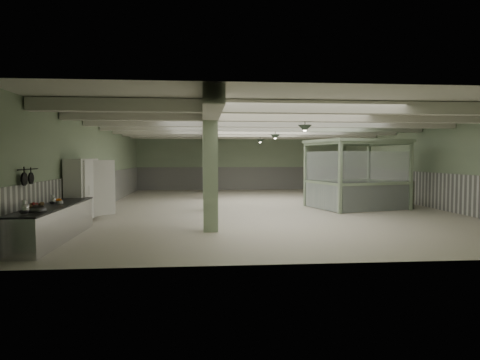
{
  "coord_description": "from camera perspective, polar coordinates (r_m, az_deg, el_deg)",
  "views": [
    {
      "loc": [
        -2.73,
        -18.32,
        2.13
      ],
      "look_at": [
        -1.34,
        -2.52,
        1.3
      ],
      "focal_mm": 32.0,
      "sensor_mm": 36.0,
      "label": 1
    }
  ],
  "objects": [
    {
      "name": "beam_c",
      "position": [
        16.1,
        4.79,
        7.58
      ],
      "size": [
        13.9,
        0.35,
        0.32
      ],
      "primitive_type": "cube",
      "color": "beige",
      "rests_on": "ceiling"
    },
    {
      "name": "wall_front",
      "position": [
        8.76,
        13.14,
        0.76
      ],
      "size": [
        14.0,
        0.02,
        3.6
      ],
      "primitive_type": "cube",
      "color": "#9CB18E",
      "rests_on": "floor"
    },
    {
      "name": "wall_left",
      "position": [
        18.81,
        -18.16,
        1.84
      ],
      "size": [
        0.02,
        20.0,
        3.6
      ],
      "primitive_type": "cube",
      "color": "#9CB18E",
      "rests_on": "floor"
    },
    {
      "name": "orange_bowl",
      "position": [
        12.34,
        -23.03,
        -2.78
      ],
      "size": [
        0.28,
        0.28,
        0.08
      ],
      "primitive_type": "cylinder",
      "rotation": [
        0.0,
        0.0,
        -0.3
      ],
      "color": "#B2B2B7",
      "rests_on": "prep_counter"
    },
    {
      "name": "column_c",
      "position": [
        22.32,
        -4.44,
        2.14
      ],
      "size": [
        0.42,
        0.42,
        3.6
      ],
      "primitive_type": "cube",
      "color": "#A8BF9A",
      "rests_on": "floor"
    },
    {
      "name": "pendant_front",
      "position": [
        13.74,
        8.65,
        6.8
      ],
      "size": [
        0.44,
        0.44,
        0.22
      ],
      "primitive_type": "cone",
      "rotation": [
        3.14,
        0.0,
        0.0
      ],
      "color": "#2B392B",
      "rests_on": "ceiling"
    },
    {
      "name": "beam_b",
      "position": [
        13.66,
        6.6,
        8.4
      ],
      "size": [
        13.9,
        0.35,
        0.32
      ],
      "primitive_type": "cube",
      "color": "beige",
      "rests_on": "ceiling"
    },
    {
      "name": "wall_right",
      "position": [
        20.75,
        22.95,
        1.85
      ],
      "size": [
        0.02,
        20.0,
        3.6
      ],
      "primitive_type": "cube",
      "color": "#9CB18E",
      "rests_on": "floor"
    },
    {
      "name": "pendant_back",
      "position": [
        24.05,
        2.7,
        5.19
      ],
      "size": [
        0.44,
        0.44,
        0.22
      ],
      "primitive_type": "cone",
      "rotation": [
        3.14,
        0.0,
        0.0
      ],
      "color": "#2B392B",
      "rests_on": "ceiling"
    },
    {
      "name": "beam_f",
      "position": [
        23.51,
        1.65,
        6.14
      ],
      "size": [
        13.9,
        0.35,
        0.32
      ],
      "primitive_type": "cube",
      "color": "beige",
      "rests_on": "ceiling"
    },
    {
      "name": "column_b",
      "position": [
        17.32,
        -4.27,
        1.9
      ],
      "size": [
        0.42,
        0.42,
        3.6
      ],
      "primitive_type": "cube",
      "color": "#A8BF9A",
      "rests_on": "floor"
    },
    {
      "name": "column_d",
      "position": [
        26.32,
        -4.54,
        2.27
      ],
      "size": [
        0.42,
        0.42,
        3.6
      ],
      "primitive_type": "cube",
      "color": "#A8BF9A",
      "rests_on": "floor"
    },
    {
      "name": "girder",
      "position": [
        18.36,
        -4.33,
        6.89
      ],
      "size": [
        0.45,
        19.9,
        0.4
      ],
      "primitive_type": "cube",
      "color": "beige",
      "rests_on": "ceiling"
    },
    {
      "name": "skillet_far",
      "position": [
        11.54,
        -26.1,
        0.21
      ],
      "size": [
        0.04,
        0.28,
        0.28
      ],
      "primitive_type": "cylinder",
      "rotation": [
        0.0,
        1.57,
        0.0
      ],
      "color": "black",
      "rests_on": "hook_rail"
    },
    {
      "name": "guard_booth",
      "position": [
        18.65,
        15.22,
        2.21
      ],
      "size": [
        4.19,
        3.8,
        2.87
      ],
      "rotation": [
        0.0,
        0.0,
        0.25
      ],
      "color": "#8EA483",
      "rests_on": "floor"
    },
    {
      "name": "prep_counter",
      "position": [
        12.06,
        -23.49,
        -5.21
      ],
      "size": [
        0.8,
        4.58,
        0.91
      ],
      "color": "#BBBABF",
      "rests_on": "floor"
    },
    {
      "name": "wainscot_right",
      "position": [
        20.78,
        22.83,
        -1.05
      ],
      "size": [
        0.05,
        19.9,
        1.5
      ],
      "primitive_type": "cube",
      "color": "white",
      "rests_on": "floor"
    },
    {
      "name": "beam_g",
      "position": [
        26.0,
        1.01,
        5.84
      ],
      "size": [
        13.9,
        0.35,
        0.32
      ],
      "primitive_type": "cube",
      "color": "beige",
      "rests_on": "ceiling"
    },
    {
      "name": "beam_a",
      "position": [
        11.23,
        9.2,
        9.55
      ],
      "size": [
        13.9,
        0.35,
        0.32
      ],
      "primitive_type": "cube",
      "color": "beige",
      "rests_on": "ceiling"
    },
    {
      "name": "pendant_mid",
      "position": [
        19.12,
        4.73,
        5.75
      ],
      "size": [
        0.44,
        0.44,
        0.22
      ],
      "primitive_type": "cone",
      "rotation": [
        3.14,
        0.0,
        0.0
      ],
      "color": "#2B392B",
      "rests_on": "ceiling"
    },
    {
      "name": "ceiling",
      "position": [
        18.58,
        3.46,
        7.53
      ],
      "size": [
        14.0,
        20.0,
        0.02
      ],
      "primitive_type": "cube",
      "color": "white",
      "rests_on": "wall_back"
    },
    {
      "name": "veg_colander",
      "position": [
        10.76,
        -25.65,
        -3.27
      ],
      "size": [
        0.52,
        0.52,
        0.22
      ],
      "primitive_type": null,
      "rotation": [
        0.0,
        0.0,
        -0.06
      ],
      "color": "#3A3A3E",
      "rests_on": "prep_counter"
    },
    {
      "name": "filing_cabinet",
      "position": [
        19.3,
        21.46,
        -1.82
      ],
      "size": [
        0.43,
        0.58,
        1.16
      ],
      "primitive_type": "cube",
      "rotation": [
        0.0,
        0.0,
        -0.12
      ],
      "color": "#55584A",
      "rests_on": "floor"
    },
    {
      "name": "pitcher_near",
      "position": [
        10.32,
        -26.87,
        -3.29
      ],
      "size": [
        0.26,
        0.28,
        0.32
      ],
      "primitive_type": null,
      "rotation": [
        0.0,
        0.0,
        0.19
      ],
      "color": "#BBBABF",
      "rests_on": "prep_counter"
    },
    {
      "name": "beam_d",
      "position": [
        18.57,
        3.46,
        6.98
      ],
      "size": [
        13.9,
        0.35,
        0.32
      ],
      "primitive_type": "cube",
      "color": "beige",
      "rests_on": "ceiling"
    },
    {
      "name": "beam_e",
      "position": [
        21.04,
        2.45,
        6.51
      ],
      "size": [
        13.9,
        0.35,
        0.32
      ],
      "primitive_type": "cube",
      "color": "beige",
      "rests_on": "ceiling"
    },
    {
      "name": "floor",
      "position": [
        18.64,
        3.43,
        -3.57
      ],
      "size": [
        20.0,
        20.0,
        0.0
      ],
      "primitive_type": "plane",
      "color": "silver",
      "rests_on": "ground"
    },
    {
      "name": "wainscot_back",
      "position": [
        28.46,
        0.48,
        0.22
      ],
      "size": [
        13.9,
        0.05,
        1.5
      ],
      "primitive_type": "cube",
      "color": "white",
      "rests_on": "floor"
    },
    {
      "name": "hook_rail",
      "position": [
        11.51,
        -26.42,
        1.29
      ],
      "size": [
        0.02,
        1.2,
        0.02
      ],
      "primitive_type": "cylinder",
      "rotation": [
        1.57,
        0.0,
        0.0
      ],
      "color": "black",
      "rests_on": "wall_left"
    },
    {
      "name": "wall_back",
      "position": [
        28.45,
        0.47,
        2.33
      ],
      "size": [
        14.0,
        0.02,
        3.6
      ],
      "primitive_type": "cube",
      "color": "#9CB18E",
      "rests_on": "floor"
    },
    {
      "name": "column_a",
      "position": [
        12.33,
        -3.96,
        1.45
      ],
      "size": [
        0.42,
        0.42,
        3.6
      ],
      "primitive_type": "cube",
      "color": "#A8BF9A",
      "rests_on": "floor"
    },
    {
      "name": "walkin_cooler",
      "position": [
        14.88,
        -20.18,
        -1.55
      ],
      "size": [
        1.02,
        2.18,
        1.99
      ],
      "color": "white",
      "rests_on": "floor"
    },
    {
      "name": "pitcher_far",
      "position": [
        12.22,
        -23.72,
        -2.43
      ],
      "size": [
        0.23,
        0.25,
        0.26
      ],
      "primitive_type": null,
      "rotation": [
        0.0,
        0.0,
        0.33
      ],
      "color": "#BBBABF",
      "rests_on": "prep_counter"
    },
    {
      "name": "wainscot_left",
      "position": [
        18.85,
        -18.03,
        -1.35
      ],
      "size": [
        0.05,
        19.9,
        1.5
      ],
      "primitive_type": "cube",
      "color": "white",
      "rests_on": "floor"
    },
    {
      "name": "skillet_near",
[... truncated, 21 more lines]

